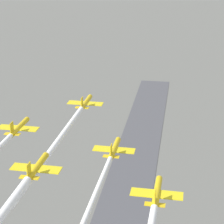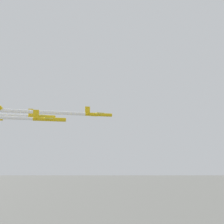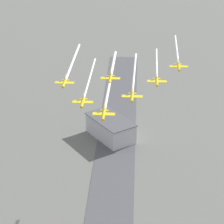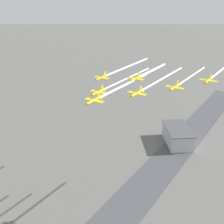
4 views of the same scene
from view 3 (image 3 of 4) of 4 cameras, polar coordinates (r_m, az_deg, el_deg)
hangar at (r=350.43m, az=-0.15°, el=-1.76°), size 35.44×19.00×13.76m
jet_0 at (r=208.86m, az=-0.90°, el=-0.23°), size 8.74×8.61×3.20m
jet_1 at (r=224.65m, az=2.18°, el=1.68°), size 8.74×8.61×3.20m
jet_2 at (r=227.57m, az=-3.17°, el=1.07°), size 8.74×8.61×3.20m
jet_3 at (r=241.28m, az=4.86°, el=3.29°), size 8.74×8.61×3.20m
jet_4 at (r=241.45m, az=-0.18°, el=3.64°), size 8.74×8.61×3.20m
jet_5 at (r=244.86m, az=-5.14°, el=3.15°), size 8.74×8.61×3.20m
jet_6 at (r=258.22m, az=7.20°, el=4.87°), size 8.74×8.61×3.20m
smoke_trail_0 at (r=232.44m, az=-0.36°, el=2.58°), size 35.00×27.28×1.15m
smoke_trail_1 at (r=251.34m, az=2.42°, el=4.37°), size 39.53×30.72×1.00m
smoke_trail_2 at (r=254.03m, az=-2.39°, el=3.80°), size 39.63×30.77×0.92m
smoke_trail_3 at (r=264.12m, az=4.82°, el=5.32°), size 32.48×25.26×0.90m
smoke_trail_4 at (r=260.12m, az=0.14°, el=5.30°), size 25.71×20.21×1.35m
smoke_trail_5 at (r=271.92m, az=-4.20°, el=5.53°), size 40.39×31.44×1.17m
smoke_trail_6 at (r=283.02m, az=6.97°, el=6.77°), size 35.51×27.64×1.03m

